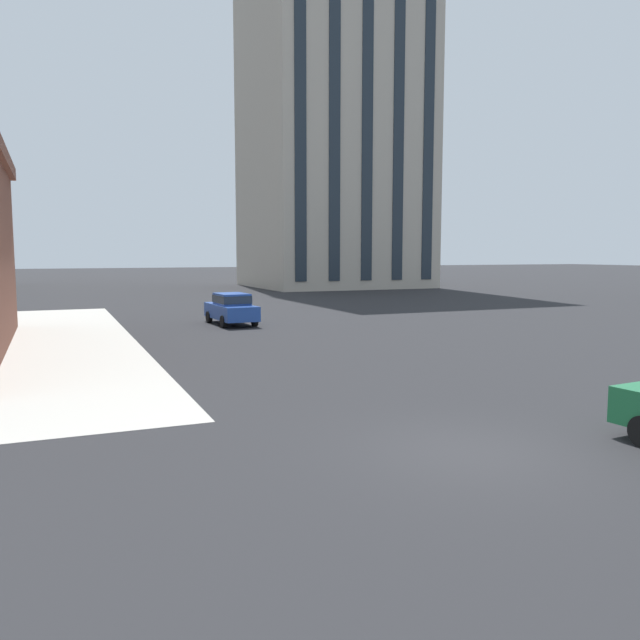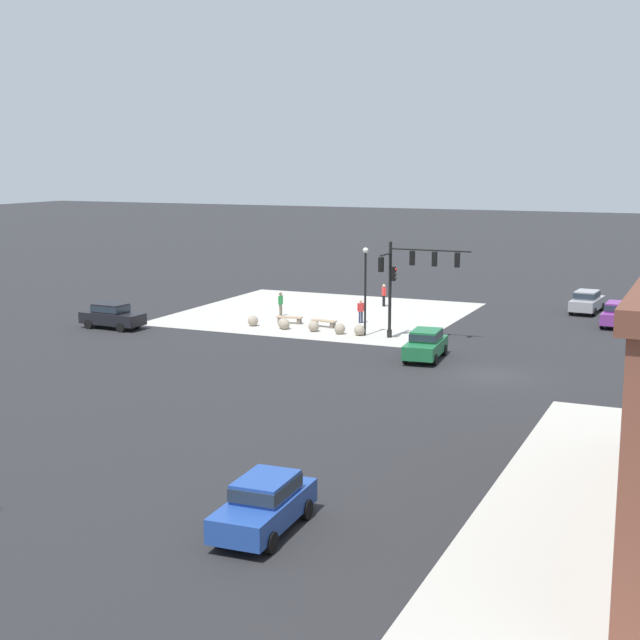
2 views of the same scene
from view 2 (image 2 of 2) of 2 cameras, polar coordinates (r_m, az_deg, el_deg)
ground_plane at (r=49.02m, az=10.55°, el=-3.42°), size 320.00×320.00×0.00m
sidewalk_corner_slab at (r=67.53m, az=0.14°, el=0.41°), size 20.00×19.00×0.02m
traffic_signal_main at (r=57.39m, az=5.45°, el=2.86°), size 5.35×2.09×6.15m
bollard_sphere_curb_a at (r=59.03m, az=2.48°, el=-0.64°), size 0.71×0.71×0.71m
bollard_sphere_curb_b at (r=59.47m, az=1.24°, el=-0.55°), size 0.71×0.71×0.71m
bollard_sphere_curb_c at (r=60.37m, az=-0.40°, el=-0.39°), size 0.71×0.71×0.71m
bollard_sphere_curb_d at (r=61.54m, az=-2.31°, el=-0.20°), size 0.71×0.71×0.71m
bollard_sphere_curb_e at (r=61.18m, az=-2.23°, el=-0.26°), size 0.71×0.71×0.71m
bollard_sphere_curb_f at (r=62.55m, az=-4.21°, el=-0.05°), size 0.71×0.71×0.71m
bench_near_signal at (r=61.95m, az=0.24°, el=-0.15°), size 1.85×0.71×0.49m
bench_mid_block at (r=63.39m, az=-1.91°, el=0.07°), size 1.85×0.70×0.49m
pedestrian_near_bench at (r=66.30m, az=-2.48°, el=1.11°), size 0.24×0.55×1.75m
pedestrian_at_curb at (r=63.46m, az=2.57°, el=0.65°), size 0.39×0.44×1.66m
pedestrian_walking_east at (r=70.77m, az=4.01°, el=1.65°), size 0.44×0.38×1.74m
street_lamp_corner_near at (r=58.51m, az=2.85°, el=2.44°), size 0.36×0.36×5.71m
car_main_northbound_near at (r=28.38m, az=-3.48°, el=-11.29°), size 2.03×4.47×1.68m
car_main_northbound_far at (r=65.40m, az=18.12°, el=0.41°), size 2.01×4.46×1.68m
car_main_southbound_near at (r=52.24m, az=6.62°, el=-1.46°), size 2.18×4.54×1.68m
car_main_southbound_far at (r=70.49m, az=16.33°, el=1.17°), size 2.16×4.53×1.68m
car_cross_eastbound at (r=62.96m, az=-12.87°, el=0.31°), size 4.49×2.07×1.68m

